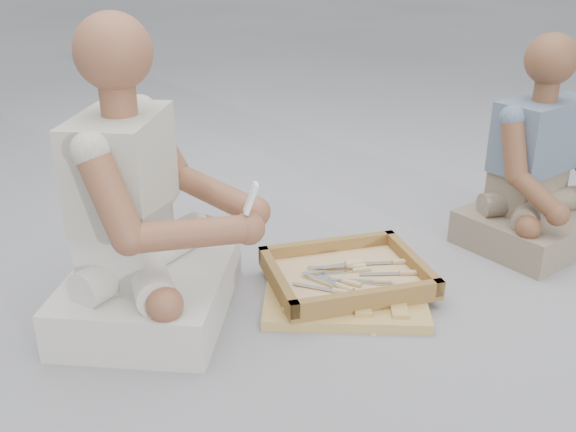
# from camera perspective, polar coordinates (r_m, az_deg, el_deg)

# --- Properties ---
(ground) EXTENTS (60.00, 60.00, 0.00)m
(ground) POSITION_cam_1_polar(r_m,az_deg,el_deg) (2.26, 2.76, -8.78)
(ground) COLOR gray
(ground) RESTS_ON ground
(carved_panel) EXTENTS (0.59, 0.41, 0.04)m
(carved_panel) POSITION_cam_1_polar(r_m,az_deg,el_deg) (2.32, 5.08, -7.38)
(carved_panel) COLOR olive
(carved_panel) RESTS_ON ground
(tool_tray) EXTENTS (0.69, 0.62, 0.07)m
(tool_tray) POSITION_cam_1_polar(r_m,az_deg,el_deg) (2.38, 5.23, -5.24)
(tool_tray) COLOR brown
(tool_tray) RESTS_ON carved_panel
(chisel_0) EXTENTS (0.22, 0.05, 0.02)m
(chisel_0) POSITION_cam_1_polar(r_m,az_deg,el_deg) (2.41, 10.21, -5.02)
(chisel_0) COLOR silver
(chisel_0) RESTS_ON tool_tray
(chisel_1) EXTENTS (0.14, 0.19, 0.02)m
(chisel_1) POSITION_cam_1_polar(r_m,az_deg,el_deg) (2.27, 5.15, -6.64)
(chisel_1) COLOR silver
(chisel_1) RESTS_ON tool_tray
(chisel_2) EXTENTS (0.20, 0.13, 0.02)m
(chisel_2) POSITION_cam_1_polar(r_m,az_deg,el_deg) (2.28, 4.61, -6.20)
(chisel_2) COLOR silver
(chisel_2) RESTS_ON tool_tray
(chisel_3) EXTENTS (0.22, 0.04, 0.02)m
(chisel_3) POSITION_cam_1_polar(r_m,az_deg,el_deg) (2.33, 10.30, -6.16)
(chisel_3) COLOR silver
(chisel_3) RESTS_ON tool_tray
(chisel_4) EXTENTS (0.22, 0.02, 0.02)m
(chisel_4) POSITION_cam_1_polar(r_m,az_deg,el_deg) (2.34, 7.84, -5.76)
(chisel_4) COLOR silver
(chisel_4) RESTS_ON tool_tray
(chisel_5) EXTENTS (0.22, 0.06, 0.02)m
(chisel_5) POSITION_cam_1_polar(r_m,az_deg,el_deg) (2.48, 9.55, -4.05)
(chisel_5) COLOR silver
(chisel_5) RESTS_ON tool_tray
(chisel_6) EXTENTS (0.21, 0.09, 0.02)m
(chisel_6) POSITION_cam_1_polar(r_m,az_deg,el_deg) (2.32, 5.20, -5.87)
(chisel_6) COLOR silver
(chisel_6) RESTS_ON tool_tray
(chisel_7) EXTENTS (0.22, 0.07, 0.02)m
(chisel_7) POSITION_cam_1_polar(r_m,az_deg,el_deg) (2.26, 4.35, -6.67)
(chisel_7) COLOR silver
(chisel_7) RESTS_ON tool_tray
(chisel_8) EXTENTS (0.22, 0.05, 0.02)m
(chisel_8) POSITION_cam_1_polar(r_m,az_deg,el_deg) (2.42, 5.58, -4.49)
(chisel_8) COLOR silver
(chisel_8) RESTS_ON tool_tray
(chisel_9) EXTENTS (0.22, 0.08, 0.02)m
(chisel_9) POSITION_cam_1_polar(r_m,az_deg,el_deg) (2.41, 6.07, -4.85)
(chisel_9) COLOR silver
(chisel_9) RESTS_ON tool_tray
(chisel_10) EXTENTS (0.21, 0.10, 0.02)m
(chisel_10) POSITION_cam_1_polar(r_m,az_deg,el_deg) (2.42, 5.42, -4.23)
(chisel_10) COLOR silver
(chisel_10) RESTS_ON tool_tray
(wood_chip_0) EXTENTS (0.02, 0.02, 0.00)m
(wood_chip_0) POSITION_cam_1_polar(r_m,az_deg,el_deg) (2.29, -1.28, -8.17)
(wood_chip_0) COLOR #DBAB81
(wood_chip_0) RESTS_ON ground
(wood_chip_1) EXTENTS (0.02, 0.02, 0.00)m
(wood_chip_1) POSITION_cam_1_polar(r_m,az_deg,el_deg) (2.67, 0.40, -3.26)
(wood_chip_1) COLOR #DBAB81
(wood_chip_1) RESTS_ON ground
(wood_chip_2) EXTENTS (0.02, 0.02, 0.00)m
(wood_chip_2) POSITION_cam_1_polar(r_m,az_deg,el_deg) (2.30, 0.48, -7.99)
(wood_chip_2) COLOR #DBAB81
(wood_chip_2) RESTS_ON ground
(wood_chip_3) EXTENTS (0.02, 0.02, 0.00)m
(wood_chip_3) POSITION_cam_1_polar(r_m,az_deg,el_deg) (2.74, 6.12, -2.66)
(wood_chip_3) COLOR #DBAB81
(wood_chip_3) RESTS_ON ground
(wood_chip_4) EXTENTS (0.02, 0.02, 0.00)m
(wood_chip_4) POSITION_cam_1_polar(r_m,az_deg,el_deg) (2.76, 3.05, -2.41)
(wood_chip_4) COLOR #DBAB81
(wood_chip_4) RESTS_ON ground
(wood_chip_5) EXTENTS (0.02, 0.02, 0.00)m
(wood_chip_5) POSITION_cam_1_polar(r_m,az_deg,el_deg) (2.36, 1.43, -7.10)
(wood_chip_5) COLOR #DBAB81
(wood_chip_5) RESTS_ON ground
(wood_chip_6) EXTENTS (0.02, 0.02, 0.00)m
(wood_chip_6) POSITION_cam_1_polar(r_m,az_deg,el_deg) (2.17, 7.60, -10.41)
(wood_chip_6) COLOR #DBAB81
(wood_chip_6) RESTS_ON ground
(wood_chip_7) EXTENTS (0.02, 0.02, 0.00)m
(wood_chip_7) POSITION_cam_1_polar(r_m,az_deg,el_deg) (2.27, -1.95, -8.50)
(wood_chip_7) COLOR #DBAB81
(wood_chip_7) RESTS_ON ground
(wood_chip_8) EXTENTS (0.02, 0.02, 0.00)m
(wood_chip_8) POSITION_cam_1_polar(r_m,az_deg,el_deg) (2.50, 3.84, -5.35)
(wood_chip_8) COLOR #DBAB81
(wood_chip_8) RESTS_ON ground
(wood_chip_9) EXTENTS (0.02, 0.02, 0.00)m
(wood_chip_9) POSITION_cam_1_polar(r_m,az_deg,el_deg) (2.65, 6.78, -3.63)
(wood_chip_9) COLOR #DBAB81
(wood_chip_9) RESTS_ON ground
(wood_chip_10) EXTENTS (0.02, 0.02, 0.00)m
(wood_chip_10) POSITION_cam_1_polar(r_m,az_deg,el_deg) (2.28, 12.33, -8.99)
(wood_chip_10) COLOR #DBAB81
(wood_chip_10) RESTS_ON ground
(wood_chip_11) EXTENTS (0.02, 0.02, 0.00)m
(wood_chip_11) POSITION_cam_1_polar(r_m,az_deg,el_deg) (2.50, 2.20, -5.23)
(wood_chip_11) COLOR #DBAB81
(wood_chip_11) RESTS_ON ground
(wood_chip_12) EXTENTS (0.02, 0.02, 0.00)m
(wood_chip_12) POSITION_cam_1_polar(r_m,az_deg,el_deg) (2.40, 12.16, -7.24)
(wood_chip_12) COLOR #DBAB81
(wood_chip_12) RESTS_ON ground
(craftsman) EXTENTS (0.67, 0.65, 1.01)m
(craftsman) POSITION_cam_1_polar(r_m,az_deg,el_deg) (2.16, -12.76, -0.53)
(craftsman) COLOR beige
(craftsman) RESTS_ON ground
(companion) EXTENTS (0.71, 0.71, 0.87)m
(companion) POSITION_cam_1_polar(r_m,az_deg,el_deg) (2.86, 21.32, 3.19)
(companion) COLOR gray
(companion) RESTS_ON ground
(mobile_phone) EXTENTS (0.06, 0.05, 0.10)m
(mobile_phone) POSITION_cam_1_polar(r_m,az_deg,el_deg) (1.97, -3.31, 1.60)
(mobile_phone) COLOR white
(mobile_phone) RESTS_ON craftsman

